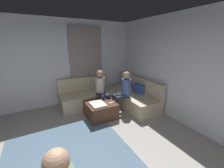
{
  "coord_description": "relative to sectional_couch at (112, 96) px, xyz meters",
  "views": [
    {
      "loc": [
        1.73,
        -0.19,
        2.0
      ],
      "look_at": [
        -1.63,
        1.63,
        0.85
      ],
      "focal_mm": 22.36,
      "sensor_mm": 36.0,
      "label": 1
    }
  ],
  "objects": [
    {
      "name": "curtain_panel",
      "position": [
        -0.76,
        -0.58,
        0.97
      ],
      "size": [
        0.06,
        1.1,
        2.5
      ],
      "primitive_type": "cube",
      "color": "gray",
      "rests_on": "ground_plane"
    },
    {
      "name": "sectional_couch",
      "position": [
        0.0,
        0.0,
        0.0
      ],
      "size": [
        2.1,
        2.55,
        0.87
      ],
      "color": "#C6B593",
      "rests_on": "ground_plane"
    },
    {
      "name": "area_rug",
      "position": [
        1.88,
        -1.78,
        -0.27
      ],
      "size": [
        2.6,
        2.2,
        0.01
      ],
      "primitive_type": "cube",
      "color": "slate",
      "rests_on": "ground_plane"
    },
    {
      "name": "wall_left",
      "position": [
        -0.86,
        -1.88,
        1.07
      ],
      "size": [
        0.12,
        6.0,
        2.7
      ],
      "primitive_type": "cube",
      "color": "silver",
      "rests_on": "ground_plane"
    },
    {
      "name": "person_on_couch_side",
      "position": [
        0.15,
        -0.44,
        0.38
      ],
      "size": [
        0.6,
        0.3,
        1.2
      ],
      "rotation": [
        0.0,
        0.0,
        -1.57
      ],
      "color": "#2D3347",
      "rests_on": "ground_plane"
    },
    {
      "name": "wall_back",
      "position": [
        2.08,
        1.06,
        1.07
      ],
      "size": [
        6.0,
        0.12,
        2.7
      ],
      "primitive_type": "cube",
      "color": "silver",
      "rests_on": "ground_plane"
    },
    {
      "name": "ottoman",
      "position": [
        0.59,
        -0.68,
        -0.07
      ],
      "size": [
        0.76,
        0.76,
        0.42
      ],
      "primitive_type": "cube",
      "color": "#4C2D1E",
      "rests_on": "ground_plane"
    },
    {
      "name": "folded_blanket",
      "position": [
        0.69,
        -0.8,
        0.16
      ],
      "size": [
        0.44,
        0.36,
        0.04
      ],
      "primitive_type": "cube",
      "color": "white",
      "rests_on": "ottoman"
    },
    {
      "name": "person_on_couch_back",
      "position": [
        0.59,
        0.06,
        0.38
      ],
      "size": [
        0.3,
        0.6,
        1.2
      ],
      "rotation": [
        0.0,
        0.0,
        3.14
      ],
      "color": "#2D3347",
      "rests_on": "ground_plane"
    },
    {
      "name": "game_remote",
      "position": [
        0.77,
        -0.46,
        0.15
      ],
      "size": [
        0.05,
        0.15,
        0.02
      ],
      "primitive_type": "cube",
      "color": "white",
      "rests_on": "ottoman"
    },
    {
      "name": "coffee_mug",
      "position": [
        0.37,
        -0.5,
        0.19
      ],
      "size": [
        0.08,
        0.08,
        0.1
      ],
      "primitive_type": "cylinder",
      "color": "#334C72",
      "rests_on": "ottoman"
    }
  ]
}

